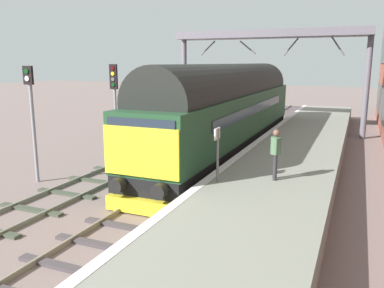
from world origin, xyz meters
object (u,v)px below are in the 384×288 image
object	(u,v)px
signal_post_mid	(115,96)
signal_post_far	(188,92)
diesel_locomotive	(228,108)
waiting_passenger	(276,150)
signal_post_near	(32,111)
platform_number_sign	(217,146)

from	to	relation	value
signal_post_mid	signal_post_far	world-z (taller)	signal_post_mid
diesel_locomotive	signal_post_mid	xyz separation A→B (m)	(-5.65, -1.81, 0.56)
diesel_locomotive	waiting_passenger	distance (m)	7.77
signal_post_near	signal_post_mid	bearing A→B (deg)	90.00
signal_post_mid	waiting_passenger	xyz separation A→B (m)	(9.42, -4.97, -1.05)
signal_post_far	waiting_passenger	bearing A→B (deg)	-57.23
diesel_locomotive	signal_post_mid	distance (m)	5.96
diesel_locomotive	signal_post_mid	size ratio (longest dim) A/B	3.91
signal_post_mid	signal_post_far	distance (m)	9.67
signal_post_near	signal_post_far	world-z (taller)	signal_post_near
signal_post_mid	waiting_passenger	bearing A→B (deg)	-27.84
platform_number_sign	waiting_passenger	world-z (taller)	platform_number_sign
diesel_locomotive	platform_number_sign	size ratio (longest dim) A/B	10.57
signal_post_near	waiting_passenger	xyz separation A→B (m)	(9.42, 0.76, -0.88)
waiting_passenger	signal_post_far	bearing A→B (deg)	20.54
diesel_locomotive	platform_number_sign	bearing A→B (deg)	-74.73
diesel_locomotive	signal_post_near	size ratio (longest dim) A/B	3.94
signal_post_far	platform_number_sign	bearing A→B (deg)	-63.52
platform_number_sign	waiting_passenger	bearing A→B (deg)	29.63
diesel_locomotive	signal_post_far	bearing A→B (deg)	125.73
signal_post_mid	signal_post_near	bearing A→B (deg)	-90.00
diesel_locomotive	platform_number_sign	xyz separation A→B (m)	(2.11, -7.72, -0.32)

